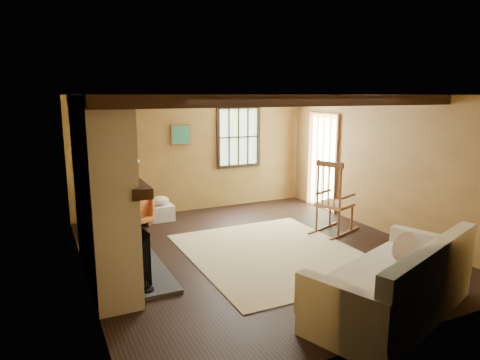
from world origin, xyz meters
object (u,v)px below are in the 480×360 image
laundry_basket (160,213)px  fireplace (104,197)px  armchair (123,207)px  sofa (397,287)px  rocking_chair (334,202)px

laundry_basket → fireplace: bearing=-120.1°
armchair → sofa: bearing=85.0°
rocking_chair → laundry_basket: bearing=30.4°
rocking_chair → laundry_basket: (-2.56, 2.04, -0.40)m
fireplace → laundry_basket: 2.81m
fireplace → rocking_chair: fireplace is taller
rocking_chair → fireplace: bearing=72.5°
rocking_chair → laundry_basket: size_ratio=2.60×
fireplace → armchair: size_ratio=2.93×
rocking_chair → sofa: size_ratio=0.53×
sofa → armchair: (-2.11, 4.58, 0.05)m
sofa → rocking_chair: bearing=46.1°
fireplace → laundry_basket: fireplace is taller
laundry_basket → armchair: bearing=-170.9°
fireplace → laundry_basket: size_ratio=4.80×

